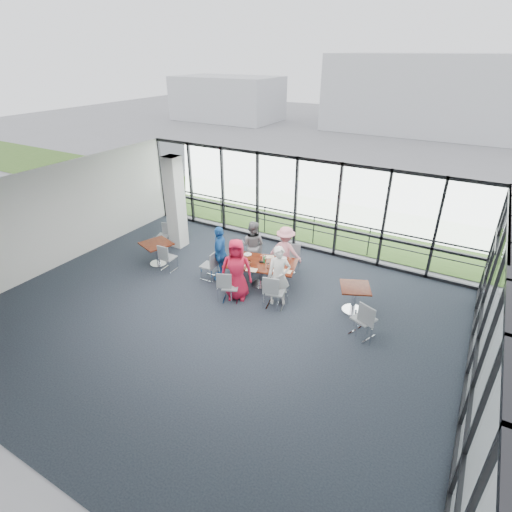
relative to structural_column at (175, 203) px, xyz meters
The scene contains 44 objects.
floor 4.96m from the structural_column, 39.81° to the right, with size 12.00×10.00×0.02m, color black.
ceiling 4.95m from the structural_column, 39.81° to the right, with size 12.00×10.00×0.04m, color silver.
wall_left 3.84m from the structural_column, 128.66° to the right, with size 0.10×10.00×3.20m, color silver.
wall_front 8.77m from the structural_column, 65.77° to the right, with size 12.00×0.10×3.20m, color silver.
curtain_wall_back 4.12m from the structural_column, 29.05° to the left, with size 12.00×0.10×3.20m, color white.
curtain_wall_right 10.06m from the structural_column, 17.35° to the right, with size 0.10×10.00×3.20m, color white.
exit_door 9.64m from the structural_column, ahead, with size 0.12×1.60×2.10m, color black.
structural_column is the anchor object (origin of this frame).
apron 8.04m from the structural_column, 62.78° to the left, with size 80.00×70.00×0.02m, color gray.
grass_strip 6.36m from the structural_column, 54.25° to the left, with size 80.00×5.00×0.01m, color #36621E.
hangar_main 30.01m from the structural_column, 75.31° to the left, with size 24.00×10.00×6.00m, color silver.
hangar_aux 28.85m from the structural_column, 119.94° to the left, with size 10.00×6.00×4.00m, color silver.
guard_rail 4.57m from the structural_column, 35.84° to the left, with size 0.06×0.06×12.00m, color #2D2D33.
main_table 4.11m from the structural_column, 13.29° to the right, with size 2.24×1.58×0.75m.
side_table_left 1.77m from the structural_column, 77.26° to the right, with size 1.10×1.10×0.75m.
side_table_right 6.81m from the structural_column, ahead, with size 1.00×1.00×0.75m.
diner_near_left 4.13m from the structural_column, 26.96° to the right, with size 0.87×0.57×1.79m, color #BA1431.
diner_near_right 5.06m from the structural_column, 17.59° to the right, with size 0.62×0.46×1.71m, color silver.
diner_far_left 3.26m from the structural_column, ahead, with size 0.78×0.48×1.61m, color slate.
diner_far_right 4.29m from the structural_column, ahead, with size 1.03×0.53×1.59m, color pink.
diner_end 2.96m from the structural_column, 23.93° to the right, with size 1.00×0.54×1.70m, color #1D5AA8.
chair_main_nl 4.28m from the structural_column, 30.23° to the right, with size 0.44×0.44×0.89m, color gray, non-canonical shape.
chair_main_nr 5.21m from the structural_column, 19.76° to the right, with size 0.47×0.47×0.96m, color gray, non-canonical shape.
chair_main_fl 3.31m from the structural_column, ahead, with size 0.40×0.40×0.83m, color gray, non-canonical shape.
chair_main_fr 4.39m from the structural_column, ahead, with size 0.42×0.42×0.86m, color gray, non-canonical shape.
chair_main_end 2.95m from the structural_column, 30.61° to the right, with size 0.44×0.44×0.90m, color gray, non-canonical shape.
chair_spare_la 2.16m from the structural_column, 60.43° to the right, with size 0.43×0.43×0.87m, color gray, non-canonical shape.
chair_spare_lb 1.30m from the structural_column, 138.44° to the right, with size 0.41×0.41×0.83m, color gray, non-canonical shape.
chair_spare_r 7.50m from the structural_column, 13.79° to the right, with size 0.48×0.48×0.99m, color gray, non-canonical shape.
plate_nl 3.83m from the structural_column, 21.77° to the right, with size 0.27×0.27×0.01m, color white.
plate_nr 4.74m from the structural_column, 14.02° to the right, with size 0.26×0.26×0.01m, color white.
plate_fl 3.46m from the structural_column, 11.55° to the right, with size 0.24×0.24×0.01m, color white.
plate_fr 4.41m from the structural_column, ahead, with size 0.28×0.28×0.01m, color white.
plate_end 3.40m from the structural_column, 19.91° to the right, with size 0.28×0.28×0.01m, color white.
tumbler_a 3.97m from the structural_column, 18.49° to the right, with size 0.07×0.07×0.14m, color white.
tumbler_b 4.43m from the structural_column, 14.71° to the right, with size 0.07×0.07×0.14m, color white.
tumbler_c 4.05m from the structural_column, 10.22° to the right, with size 0.07×0.07×0.13m, color white.
tumbler_d 3.57m from the structural_column, 21.01° to the right, with size 0.07×0.07×0.15m, color white.
menu_a 4.21m from the structural_column, 20.32° to the right, with size 0.32×0.22×0.00m, color white.
menu_b 4.93m from the structural_column, 12.10° to the right, with size 0.30×0.21×0.00m, color white.
menu_c 4.04m from the structural_column, ahead, with size 0.30×0.21×0.00m, color white.
condiment_caddy 4.08m from the structural_column, 13.23° to the right, with size 0.10×0.07×0.04m, color black.
ketchup_bottle 4.01m from the structural_column, 12.25° to the right, with size 0.06×0.06×0.18m, color #B53A1D.
green_bottle 4.14m from the structural_column, 12.63° to the right, with size 0.05×0.05×0.20m, color #19682F.
Camera 1 is at (5.25, -6.86, 6.27)m, focal length 28.00 mm.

